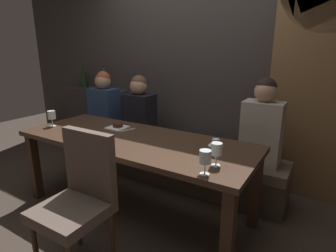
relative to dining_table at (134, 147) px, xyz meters
The scene contains 18 objects.
ground 0.65m from the dining_table, ahead, with size 9.00×9.00×0.00m, color #382D26.
back_wall_tiled 1.49m from the dining_table, 90.00° to the left, with size 6.00×0.12×3.00m, color #383330.
arched_door 1.91m from the dining_table, 40.43° to the left, with size 0.90×0.05×2.55m.
back_counter 1.87m from the dining_table, 146.14° to the left, with size 1.10×0.28×0.95m, color #2F2B29.
dining_table is the anchor object (origin of this frame).
banquette_bench 0.82m from the dining_table, 90.00° to the left, with size 2.50×0.44×0.45m.
chair_near_side 0.73m from the dining_table, 82.65° to the right, with size 0.45×0.45×0.98m.
diner_redhead 1.25m from the dining_table, 146.15° to the left, with size 0.36×0.24×0.80m.
diner_bearded 0.84m from the dining_table, 123.81° to the left, with size 0.36×0.24×0.77m.
diner_far_end 1.21m from the dining_table, 36.73° to the left, with size 0.36×0.24×0.82m.
wine_bottle_dark_red 2.09m from the dining_table, 149.55° to the left, with size 0.08×0.08×0.33m.
wine_bottle_pale_label 1.79m from the dining_table, 142.26° to the left, with size 0.08×0.08×0.33m.
wine_glass_center_front 0.99m from the dining_table, behind, with size 0.08×0.08×0.16m.
wine_glass_far_left 0.94m from the dining_table, 22.07° to the right, with size 0.08×0.08×0.16m.
wine_glass_end_right 0.90m from the dining_table, 11.74° to the right, with size 0.08×0.08×0.16m.
espresso_cup 0.75m from the dining_table, 14.36° to the left, with size 0.12×0.12×0.06m.
dessert_plate 0.39m from the dining_table, 154.16° to the left, with size 0.19×0.19×0.05m.
fork_on_table 0.27m from the dining_table, 141.41° to the left, with size 0.02×0.17×0.01m, color silver.
Camera 1 is at (1.48, -1.82, 1.51)m, focal length 28.99 mm.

